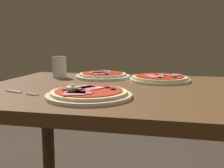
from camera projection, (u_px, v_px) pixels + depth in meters
The scene contains 6 objects.
dining_table at pixel (137, 117), 1.08m from camera, with size 1.26×0.84×0.77m.
pizza_foreground at pixel (88, 94), 0.88m from camera, with size 0.28×0.28×0.05m.
pizza_across_left at pixel (103, 75), 1.35m from camera, with size 0.27×0.27×0.03m.
pizza_across_right at pixel (160, 79), 1.24m from camera, with size 0.28×0.28×0.03m.
water_glass_far at pixel (60, 68), 1.35m from camera, with size 0.07×0.07×0.11m.
fork at pixel (19, 92), 0.96m from camera, with size 0.15×0.07×0.00m.
Camera 1 is at (0.13, -1.04, 0.95)m, focal length 43.35 mm.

